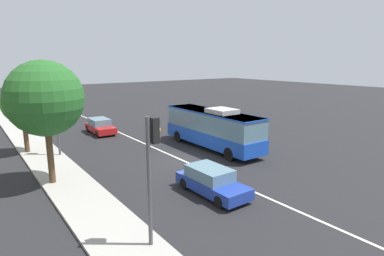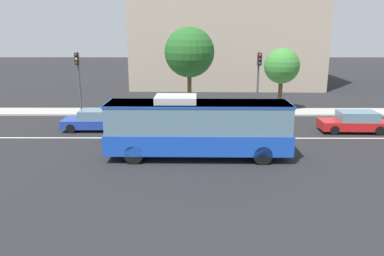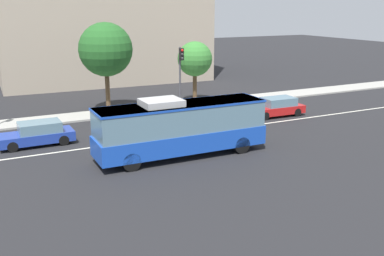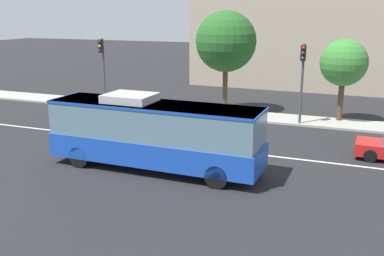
# 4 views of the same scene
# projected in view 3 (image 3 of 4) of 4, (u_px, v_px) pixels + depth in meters

# --- Properties ---
(ground_plane) EXTENTS (160.00, 160.00, 0.00)m
(ground_plane) POSITION_uv_depth(u_px,v_px,m) (139.00, 141.00, 29.11)
(ground_plane) COLOR black
(sidewalk_kerb) EXTENTS (80.00, 2.76, 0.14)m
(sidewalk_kerb) POSITION_uv_depth(u_px,v_px,m) (104.00, 114.00, 36.02)
(sidewalk_kerb) COLOR #9E9B93
(sidewalk_kerb) RESTS_ON ground_plane
(lane_centre_line) EXTENTS (76.00, 0.16, 0.01)m
(lane_centre_line) POSITION_uv_depth(u_px,v_px,m) (139.00, 141.00, 29.11)
(lane_centre_line) COLOR silver
(lane_centre_line) RESTS_ON ground_plane
(transit_bus) EXTENTS (10.02, 2.60, 3.46)m
(transit_bus) POSITION_uv_depth(u_px,v_px,m) (181.00, 126.00, 25.80)
(transit_bus) COLOR #1947B7
(transit_bus) RESTS_ON ground_plane
(sedan_blue) EXTENTS (4.52, 1.86, 1.46)m
(sedan_blue) POSITION_uv_depth(u_px,v_px,m) (38.00, 134.00, 28.14)
(sedan_blue) COLOR #1E3899
(sedan_blue) RESTS_ON ground_plane
(sedan_red) EXTENTS (4.55, 1.93, 1.46)m
(sedan_red) POSITION_uv_depth(u_px,v_px,m) (277.00, 107.00, 35.54)
(sedan_red) COLOR #B21919
(sedan_red) RESTS_ON ground_plane
(traffic_light_near_corner) EXTENTS (0.33, 0.62, 5.20)m
(traffic_light_near_corner) POSITION_uv_depth(u_px,v_px,m) (181.00, 67.00, 36.73)
(traffic_light_near_corner) COLOR #47474C
(traffic_light_near_corner) RESTS_ON ground_plane
(street_tree_kerbside_left) EXTENTS (3.04, 3.04, 5.46)m
(street_tree_kerbside_left) POSITION_uv_depth(u_px,v_px,m) (195.00, 59.00, 39.37)
(street_tree_kerbside_left) COLOR #4C3823
(street_tree_kerbside_left) RESTS_ON ground_plane
(street_tree_kerbside_centre) EXTENTS (4.26, 4.26, 7.22)m
(street_tree_kerbside_centre) POSITION_uv_depth(u_px,v_px,m) (106.00, 50.00, 35.59)
(street_tree_kerbside_centre) COLOR #4C3823
(street_tree_kerbside_centre) RESTS_ON ground_plane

